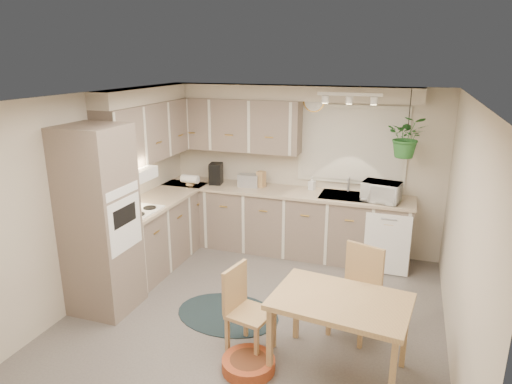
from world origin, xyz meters
TOP-DOWN VIEW (x-y plane):
  - floor at (0.00, 0.00)m, footprint 4.20×4.20m
  - ceiling at (0.00, 0.00)m, footprint 4.20×4.20m
  - wall_back at (0.00, 2.10)m, footprint 4.00×0.04m
  - wall_front at (0.00, -2.10)m, footprint 4.00×0.04m
  - wall_left at (-2.00, 0.00)m, footprint 0.04×4.20m
  - wall_right at (2.00, 0.00)m, footprint 0.04×4.20m
  - base_cab_left at (-1.70, 0.88)m, footprint 0.60×1.85m
  - base_cab_back at (-0.20, 1.80)m, footprint 3.60×0.60m
  - counter_left at (-1.69, 0.88)m, footprint 0.64×1.89m
  - counter_back at (-0.20, 1.79)m, footprint 3.64×0.64m
  - oven_stack at (-1.68, -0.38)m, footprint 0.65×0.65m
  - wall_oven_face at (-1.35, -0.38)m, footprint 0.02×0.56m
  - upper_cab_left at (-1.82, 1.00)m, footprint 0.35×2.00m
  - upper_cab_back at (-1.00, 1.93)m, footprint 2.00×0.35m
  - soffit_left at (-1.85, 1.00)m, footprint 0.30×2.00m
  - soffit_back at (-0.20, 1.95)m, footprint 3.60×0.30m
  - cooktop at (-1.68, 0.30)m, footprint 0.52×0.58m
  - range_hood at (-1.70, 0.30)m, footprint 0.40×0.60m
  - window_blinds at (0.70, 2.07)m, footprint 1.40×0.02m
  - window_frame at (0.70, 2.08)m, footprint 1.50×0.02m
  - sink at (0.70, 1.80)m, footprint 0.70×0.48m
  - dishwasher_front at (1.30, 1.49)m, footprint 0.58×0.02m
  - track_light_bar at (0.70, 1.55)m, footprint 0.80×0.04m
  - wall_clock at (0.15, 2.07)m, footprint 0.30×0.03m
  - dining_table at (1.01, -0.66)m, footprint 1.26×0.92m
  - chair_left at (0.16, -0.62)m, footprint 0.48×0.48m
  - chair_back at (1.07, -0.01)m, footprint 0.56×0.56m
  - braided_rug at (-0.30, -0.10)m, footprint 1.24×0.97m
  - pet_bed at (0.24, -0.91)m, footprint 0.53×0.53m
  - microwave at (1.17, 1.70)m, footprint 0.52×0.35m
  - soap_bottle at (0.19, 1.95)m, footprint 0.13×0.21m
  - hanging_plant at (1.42, 1.70)m, footprint 0.48×0.53m
  - coffee_maker at (-1.24, 1.80)m, footprint 0.21×0.24m
  - toaster at (-0.73, 1.82)m, footprint 0.31×0.20m
  - knife_block at (-0.55, 1.85)m, footprint 0.13×0.13m

SIDE VIEW (x-z plane):
  - floor at x=0.00m, z-range 0.00..0.00m
  - braided_rug at x=-0.30m, z-range 0.00..0.01m
  - pet_bed at x=0.24m, z-range 0.00..0.11m
  - dining_table at x=1.01m, z-range 0.00..0.74m
  - dishwasher_front at x=1.30m, z-range 0.01..0.84m
  - chair_left at x=0.16m, z-range 0.00..0.86m
  - base_cab_left at x=-1.70m, z-range 0.00..0.90m
  - base_cab_back at x=-0.20m, z-range 0.00..0.90m
  - chair_back at x=1.07m, z-range 0.00..0.93m
  - sink at x=0.70m, z-range 0.85..0.95m
  - counter_left at x=-1.69m, z-range 0.90..0.94m
  - counter_back at x=-0.20m, z-range 0.90..0.94m
  - cooktop at x=-1.68m, z-range 0.93..0.95m
  - soap_bottle at x=0.19m, z-range 0.94..1.03m
  - toaster at x=-0.73m, z-range 0.94..1.12m
  - oven_stack at x=-1.68m, z-range 0.00..2.10m
  - wall_oven_face at x=-1.35m, z-range 0.76..1.34m
  - knife_block at x=-0.55m, z-range 0.94..1.17m
  - coffee_maker at x=-1.24m, z-range 0.94..1.25m
  - microwave at x=1.17m, z-range 0.94..1.26m
  - wall_back at x=0.00m, z-range 0.00..2.40m
  - wall_front at x=0.00m, z-range 0.00..2.40m
  - wall_left at x=-2.00m, z-range 0.00..2.40m
  - wall_right at x=2.00m, z-range 0.00..2.40m
  - range_hood at x=-1.70m, z-range 1.33..1.47m
  - window_blinds at x=0.70m, z-range 1.10..2.10m
  - window_frame at x=0.70m, z-range 1.05..2.15m
  - hanging_plant at x=1.42m, z-range 1.55..1.96m
  - upper_cab_left at x=-1.82m, z-range 1.45..2.20m
  - upper_cab_back at x=-1.00m, z-range 1.45..2.20m
  - wall_clock at x=0.15m, z-range 2.03..2.33m
  - soffit_left at x=-1.85m, z-range 2.20..2.40m
  - soffit_back at x=-0.20m, z-range 2.20..2.40m
  - track_light_bar at x=0.70m, z-range 2.31..2.35m
  - ceiling at x=0.00m, z-range 2.40..2.40m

